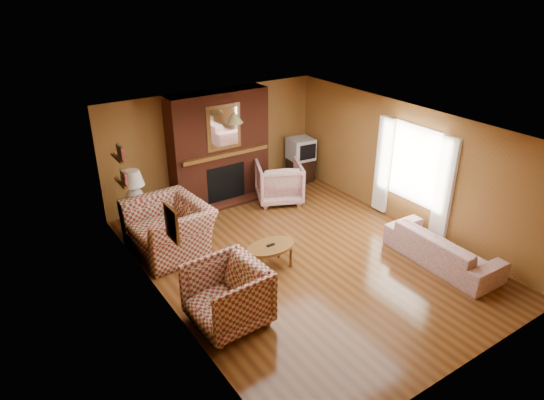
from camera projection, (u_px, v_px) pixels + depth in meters
floor at (302, 257)px, 8.63m from camera, size 6.50×6.50×0.00m
ceiling at (306, 127)px, 7.60m from camera, size 6.50×6.50×0.00m
wall_back at (214, 144)px, 10.55m from camera, size 6.50×0.00×6.50m
wall_front at (471, 294)px, 5.68m from camera, size 6.50×0.00×6.50m
wall_left at (163, 238)px, 6.86m from camera, size 0.00×6.50×6.50m
wall_right at (407, 166)px, 9.37m from camera, size 0.00×6.50×6.50m
fireplace at (219, 148)px, 10.36m from camera, size 2.20×0.82×2.40m
window_right at (413, 173)px, 9.23m from camera, size 0.10×1.85×2.00m
bookshelf at (120, 166)px, 8.11m from camera, size 0.09×0.55×0.71m
botanical_print at (172, 224)px, 6.50m from camera, size 0.05×0.40×0.50m
pendant_light at (234, 118)px, 9.50m from camera, size 0.36×0.36×0.48m
plaid_loveseat at (169, 228)px, 8.63m from camera, size 1.35×1.52×0.93m
plaid_armchair at (227, 296)px, 6.84m from camera, size 1.08×1.05×0.94m
floral_sofa at (442, 248)px, 8.34m from camera, size 0.85×2.06×0.60m
floral_armchair at (279, 182)px, 10.57m from camera, size 1.26×1.28×0.89m
coffee_table at (271, 248)px, 8.18m from camera, size 0.88×0.55×0.45m
side_table at (138, 219)px, 9.28m from camera, size 0.49×0.49×0.62m
table_lamp at (133, 186)px, 8.98m from camera, size 0.42×0.42×0.69m
tv_stand at (300, 170)px, 11.64m from camera, size 0.55×0.51×0.56m
crt_tv at (301, 149)px, 11.41m from camera, size 0.60×0.59×0.50m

